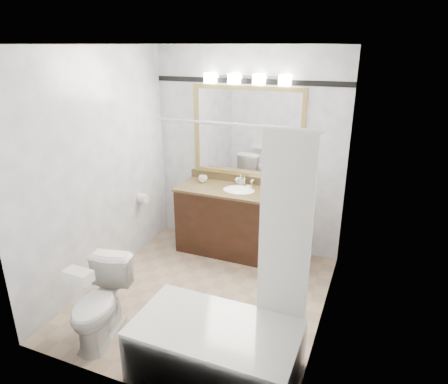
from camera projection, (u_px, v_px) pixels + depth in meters
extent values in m
cube|color=tan|center=(205.00, 296.00, 4.23)|extent=(2.40, 2.60, 0.01)
cube|color=white|center=(199.00, 44.00, 3.36)|extent=(2.40, 2.60, 0.01)
cube|color=white|center=(247.00, 152.00, 4.93)|extent=(2.40, 0.01, 2.50)
cube|color=white|center=(119.00, 243.00, 2.67)|extent=(2.40, 0.01, 2.50)
cube|color=white|center=(99.00, 170.00, 4.23)|extent=(0.01, 2.60, 2.50)
cube|color=white|center=(331.00, 202.00, 3.37)|extent=(0.01, 2.60, 2.50)
cube|color=black|center=(238.00, 223.00, 4.97)|extent=(1.50, 0.55, 0.82)
cube|color=olive|center=(239.00, 191.00, 4.82)|extent=(1.53, 0.58, 0.03)
cube|color=olive|center=(246.00, 179.00, 5.03)|extent=(1.53, 0.03, 0.10)
ellipsoid|color=white|center=(239.00, 192.00, 4.83)|extent=(0.44, 0.34, 0.14)
cube|color=tan|center=(248.00, 88.00, 4.64)|extent=(1.40, 0.04, 0.05)
cube|color=tan|center=(246.00, 174.00, 5.00)|extent=(1.40, 0.04, 0.05)
cube|color=tan|center=(197.00, 128.00, 5.06)|extent=(0.05, 0.04, 1.00)
cube|color=tan|center=(303.00, 137.00, 4.58)|extent=(0.05, 0.04, 1.00)
cube|color=white|center=(247.00, 132.00, 4.83)|extent=(1.30, 0.01, 1.00)
cube|color=silver|center=(248.00, 77.00, 4.59)|extent=(0.90, 0.05, 0.03)
cube|color=white|center=(210.00, 78.00, 4.71)|extent=(0.12, 0.12, 0.12)
cube|color=white|center=(234.00, 79.00, 4.60)|extent=(0.12, 0.12, 0.12)
cube|color=white|center=(259.00, 79.00, 4.50)|extent=(0.12, 0.12, 0.12)
cube|color=white|center=(285.00, 80.00, 4.39)|extent=(0.12, 0.12, 0.12)
cube|color=black|center=(248.00, 81.00, 4.63)|extent=(2.40, 0.01, 0.06)
cube|color=white|center=(216.00, 349.00, 3.17)|extent=(1.30, 0.72, 0.45)
cylinder|color=silver|center=(235.00, 125.00, 2.90)|extent=(1.30, 0.02, 0.02)
cube|color=white|center=(285.00, 231.00, 3.01)|extent=(0.40, 0.04, 1.55)
cylinder|color=white|center=(143.00, 198.00, 4.97)|extent=(0.11, 0.12, 0.12)
imported|color=white|center=(100.00, 303.00, 3.52)|extent=(0.52, 0.75, 0.70)
cube|color=white|center=(78.00, 276.00, 3.21)|extent=(0.23, 0.13, 0.09)
cylinder|color=black|center=(284.00, 198.00, 4.55)|extent=(0.19, 0.19, 0.02)
cylinder|color=black|center=(287.00, 184.00, 4.55)|extent=(0.16, 0.16, 0.28)
sphere|color=black|center=(288.00, 173.00, 4.50)|extent=(0.17, 0.17, 0.17)
cube|color=black|center=(284.00, 179.00, 4.45)|extent=(0.13, 0.13, 0.05)
cylinder|color=silver|center=(284.00, 195.00, 4.52)|extent=(0.06, 0.06, 0.06)
imported|color=white|center=(203.00, 179.00, 5.07)|extent=(0.14, 0.14, 0.09)
imported|color=white|center=(241.00, 179.00, 5.00)|extent=(0.07, 0.07, 0.12)
imported|color=white|center=(263.00, 185.00, 4.87)|extent=(0.08, 0.08, 0.08)
cube|color=beige|center=(249.00, 187.00, 4.89)|extent=(0.08, 0.07, 0.02)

